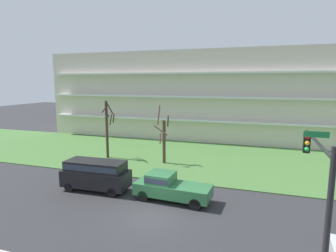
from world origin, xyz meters
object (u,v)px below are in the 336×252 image
Objects in this scene: pickup_green_center_right at (170,186)px; traffic_signal_mast at (318,193)px; tree_far_left at (107,127)px; van_black_near_left at (96,173)px; tree_left at (164,138)px.

traffic_signal_mast is at bearing 140.01° from pickup_green_center_right.
tree_far_left is 23.83m from traffic_signal_mast.
traffic_signal_mast is (13.88, -7.38, 3.05)m from van_black_near_left.
traffic_signal_mast is at bearing 150.20° from van_black_near_left.
pickup_green_center_right is 11.35m from traffic_signal_mast.
tree_far_left is 1.06× the size of tree_left.
tree_left is 0.93× the size of traffic_signal_mast.
pickup_green_center_right is at bearing -68.28° from tree_left.
tree_far_left is 13.23m from pickup_green_center_right.
tree_left is (6.48, -0.08, -0.84)m from tree_far_left.
traffic_signal_mast is at bearing -54.57° from tree_left.
traffic_signal_mast is at bearing -41.88° from tree_far_left.
tree_far_left is 9.58m from van_black_near_left.
traffic_signal_mast reaches higher than tree_far_left.
tree_left is at bearing -65.14° from pickup_green_center_right.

